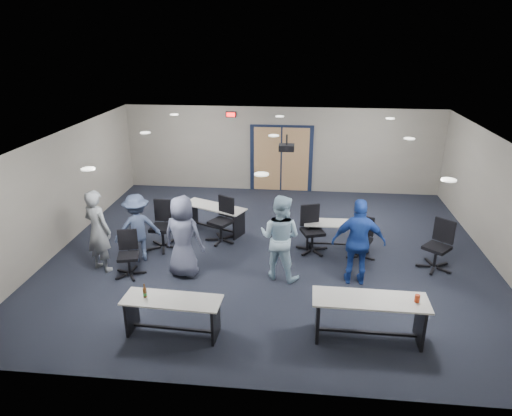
# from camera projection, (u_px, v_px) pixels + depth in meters

# --- Properties ---
(floor) EXTENTS (10.00, 10.00, 0.00)m
(floor) POSITION_uv_depth(u_px,v_px,m) (271.00, 251.00, 10.83)
(floor) COLOR black
(floor) RESTS_ON ground
(back_wall) EXTENTS (10.00, 0.04, 2.70)m
(back_wall) POSITION_uv_depth(u_px,v_px,m) (281.00, 150.00, 14.51)
(back_wall) COLOR gray
(back_wall) RESTS_ON floor
(front_wall) EXTENTS (10.00, 0.04, 2.70)m
(front_wall) POSITION_uv_depth(u_px,v_px,m) (247.00, 311.00, 6.17)
(front_wall) COLOR gray
(front_wall) RESTS_ON floor
(left_wall) EXTENTS (0.04, 9.00, 2.70)m
(left_wall) POSITION_uv_depth(u_px,v_px,m) (62.00, 190.00, 10.82)
(left_wall) COLOR gray
(left_wall) RESTS_ON floor
(right_wall) EXTENTS (0.04, 9.00, 2.70)m
(right_wall) POSITION_uv_depth(u_px,v_px,m) (502.00, 206.00, 9.86)
(right_wall) COLOR gray
(right_wall) RESTS_ON floor
(ceiling) EXTENTS (10.00, 9.00, 0.04)m
(ceiling) POSITION_uv_depth(u_px,v_px,m) (272.00, 139.00, 9.85)
(ceiling) COLOR silver
(ceiling) RESTS_ON back_wall
(double_door) EXTENTS (2.00, 0.07, 2.20)m
(double_door) POSITION_uv_depth(u_px,v_px,m) (281.00, 159.00, 14.59)
(double_door) COLOR black
(double_door) RESTS_ON back_wall
(exit_sign) EXTENTS (0.32, 0.07, 0.18)m
(exit_sign) POSITION_uv_depth(u_px,v_px,m) (231.00, 114.00, 14.22)
(exit_sign) COLOR black
(exit_sign) RESTS_ON back_wall
(ceiling_projector) EXTENTS (0.35, 0.32, 0.37)m
(ceiling_projector) POSITION_uv_depth(u_px,v_px,m) (287.00, 147.00, 10.39)
(ceiling_projector) COLOR black
(ceiling_projector) RESTS_ON ceiling
(ceiling_can_lights) EXTENTS (6.24, 5.74, 0.02)m
(ceiling_can_lights) POSITION_uv_depth(u_px,v_px,m) (273.00, 138.00, 10.10)
(ceiling_can_lights) COLOR silver
(ceiling_can_lights) RESTS_ON ceiling
(table_front_left) EXTENTS (1.70, 0.64, 0.93)m
(table_front_left) POSITION_uv_depth(u_px,v_px,m) (172.00, 310.00, 7.73)
(table_front_left) COLOR beige
(table_front_left) RESTS_ON floor
(table_front_right) EXTENTS (1.91, 0.66, 0.90)m
(table_front_right) POSITION_uv_depth(u_px,v_px,m) (370.00, 311.00, 7.59)
(table_front_right) COLOR beige
(table_front_right) RESTS_ON floor
(table_back_left) EXTENTS (1.78, 1.21, 0.69)m
(table_back_left) POSITION_uv_depth(u_px,v_px,m) (214.00, 214.00, 11.78)
(table_back_left) COLOR beige
(table_back_left) RESTS_ON floor
(table_back_right) EXTENTS (1.59, 0.55, 0.64)m
(table_back_right) POSITION_uv_depth(u_px,v_px,m) (337.00, 230.00, 10.88)
(table_back_right) COLOR beige
(table_back_right) RESTS_ON floor
(chair_back_a) EXTENTS (0.75, 0.75, 1.16)m
(chair_back_a) POSITION_uv_depth(u_px,v_px,m) (162.00, 226.00, 10.78)
(chair_back_a) COLOR black
(chair_back_a) RESTS_ON floor
(chair_back_b) EXTENTS (0.96, 0.96, 1.11)m
(chair_back_b) POSITION_uv_depth(u_px,v_px,m) (221.00, 220.00, 11.16)
(chair_back_b) COLOR black
(chair_back_b) RESTS_ON floor
(chair_back_c) EXTENTS (0.88, 0.88, 1.10)m
(chair_back_c) POSITION_uv_depth(u_px,v_px,m) (313.00, 230.00, 10.63)
(chair_back_c) COLOR black
(chair_back_c) RESTS_ON floor
(chair_back_d) EXTENTS (0.79, 0.79, 0.96)m
(chair_back_d) POSITION_uv_depth(u_px,v_px,m) (362.00, 239.00, 10.34)
(chair_back_d) COLOR black
(chair_back_d) RESTS_ON floor
(chair_loose_left) EXTENTS (0.75, 0.75, 0.98)m
(chair_loose_left) POSITION_uv_depth(u_px,v_px,m) (128.00, 255.00, 9.60)
(chair_loose_left) COLOR black
(chair_loose_left) RESTS_ON floor
(chair_loose_right) EXTENTS (0.98, 0.98, 1.10)m
(chair_loose_right) POSITION_uv_depth(u_px,v_px,m) (437.00, 246.00, 9.85)
(chair_loose_right) COLOR black
(chair_loose_right) RESTS_ON floor
(person_gray) EXTENTS (0.79, 0.67, 1.83)m
(person_gray) POSITION_uv_depth(u_px,v_px,m) (98.00, 231.00, 9.70)
(person_gray) COLOR gray
(person_gray) RESTS_ON floor
(person_plaid) EXTENTS (0.96, 0.73, 1.77)m
(person_plaid) POSITION_uv_depth(u_px,v_px,m) (183.00, 237.00, 9.50)
(person_plaid) COLOR slate
(person_plaid) RESTS_ON floor
(person_lightblue) EXTENTS (1.07, 0.95, 1.83)m
(person_lightblue) POSITION_uv_depth(u_px,v_px,m) (280.00, 237.00, 9.39)
(person_lightblue) COLOR #B5D9EF
(person_lightblue) RESTS_ON floor
(person_navy) EXTENTS (1.07, 0.45, 1.83)m
(person_navy) POSITION_uv_depth(u_px,v_px,m) (359.00, 242.00, 9.17)
(person_navy) COLOR navy
(person_navy) RESTS_ON floor
(person_back) EXTENTS (1.17, 1.00, 1.58)m
(person_back) POSITION_uv_depth(u_px,v_px,m) (137.00, 228.00, 10.16)
(person_back) COLOR #394768
(person_back) RESTS_ON floor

